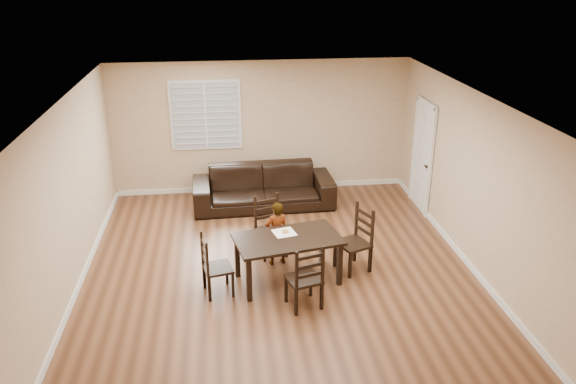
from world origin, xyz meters
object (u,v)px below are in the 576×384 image
at_px(sofa, 263,187).
at_px(chair_far, 307,282).
at_px(chair_right, 360,240).
at_px(chair_left, 210,268).
at_px(donut, 285,231).
at_px(dining_table, 288,243).
at_px(chair_near, 268,226).
at_px(child, 277,233).

bearing_deg(sofa, chair_far, -87.00).
bearing_deg(chair_right, chair_left, -100.70).
bearing_deg(chair_right, sofa, -176.21).
height_order(chair_left, sofa, chair_left).
relative_size(chair_far, chair_left, 1.05).
xyz_separation_m(chair_left, donut, (1.13, 0.41, 0.32)).
bearing_deg(dining_table, donut, 83.66).
xyz_separation_m(donut, sofa, (-0.12, 2.67, -0.35)).
bearing_deg(chair_far, chair_left, -39.34).
distance_m(chair_near, child, 0.43).
height_order(chair_right, sofa, chair_right).
distance_m(dining_table, chair_near, 1.00).
bearing_deg(donut, chair_left, -160.21).
bearing_deg(child, chair_far, 84.52).
height_order(dining_table, chair_left, chair_left).
relative_size(chair_left, child, 0.88).
relative_size(dining_table, donut, 15.82).
bearing_deg(chair_right, dining_table, -100.15).
xyz_separation_m(chair_right, sofa, (-1.29, 2.58, -0.08)).
relative_size(chair_near, chair_right, 0.96).
xyz_separation_m(chair_far, chair_left, (-1.32, 0.57, -0.02)).
xyz_separation_m(child, donut, (0.09, -0.37, 0.22)).
distance_m(chair_left, child, 1.30).
relative_size(dining_table, chair_near, 1.69).
xyz_separation_m(dining_table, chair_near, (-0.21, 0.96, -0.18)).
distance_m(chair_right, donut, 1.20).
bearing_deg(sofa, chair_near, -93.95).
bearing_deg(donut, chair_near, 103.62).
distance_m(dining_table, sofa, 2.86).
bearing_deg(chair_left, chair_right, -90.53).
xyz_separation_m(dining_table, chair_far, (0.17, -0.80, -0.19)).
bearing_deg(dining_table, child, 90.00).
relative_size(chair_near, donut, 9.38).
distance_m(chair_far, child, 1.38).
bearing_deg(chair_left, child, -65.63).
relative_size(chair_left, sofa, 0.34).
relative_size(child, donut, 9.93).
relative_size(chair_right, sofa, 0.38).
distance_m(chair_far, chair_right, 1.45).
relative_size(chair_near, sofa, 0.37).
relative_size(chair_near, chair_far, 1.01).
distance_m(chair_far, donut, 1.04).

